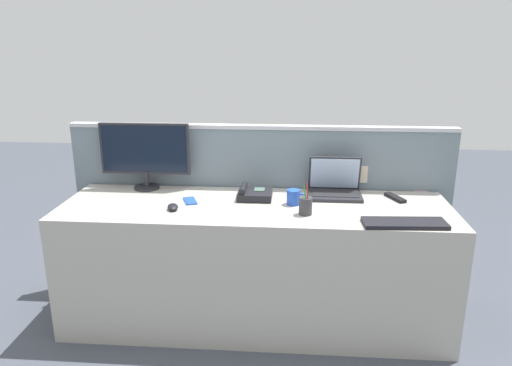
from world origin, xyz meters
TOP-DOWN VIEW (x-y plane):
  - ground_plane at (0.00, 0.00)m, footprint 10.00×10.00m
  - desk at (0.00, 0.00)m, footprint 2.28×0.68m
  - cubicle_divider at (0.00, 0.38)m, footprint 2.48×0.08m
  - desktop_monitor at (-0.73, 0.27)m, footprint 0.57×0.16m
  - laptop at (0.48, 0.23)m, footprint 0.32×0.24m
  - desk_phone at (-0.02, 0.13)m, footprint 0.21×0.20m
  - keyboard_main at (0.80, -0.25)m, footprint 0.44×0.17m
  - computer_mouse_right_hand at (-0.46, -0.11)m, footprint 0.08×0.11m
  - pen_cup at (0.29, -0.13)m, footprint 0.07×0.07m
  - cell_phone_blue_case at (-0.39, 0.03)m, footprint 0.11×0.15m
  - tv_remote at (0.84, 0.17)m, footprint 0.11×0.17m
  - coffee_mug at (0.22, 0.03)m, footprint 0.12×0.08m

SIDE VIEW (x-z plane):
  - ground_plane at x=0.00m, z-range 0.00..0.00m
  - desk at x=0.00m, z-range 0.00..0.76m
  - cubicle_divider at x=0.00m, z-range 0.00..1.17m
  - cell_phone_blue_case at x=-0.39m, z-range 0.76..0.77m
  - tv_remote at x=0.84m, z-range 0.76..0.78m
  - keyboard_main at x=0.80m, z-range 0.76..0.78m
  - computer_mouse_right_hand at x=-0.46m, z-range 0.76..0.79m
  - desk_phone at x=-0.02m, z-range 0.74..0.83m
  - coffee_mug at x=0.22m, z-range 0.76..0.85m
  - pen_cup at x=0.29m, z-range 0.72..0.90m
  - laptop at x=0.48m, z-range 0.70..0.94m
  - desktop_monitor at x=-0.73m, z-range 0.79..1.22m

